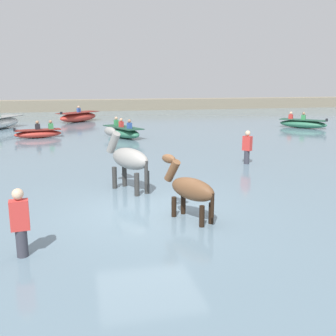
% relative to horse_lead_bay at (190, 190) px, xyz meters
% --- Properties ---
extents(ground_plane, '(120.00, 120.00, 0.00)m').
position_rel_horse_lead_bay_xyz_m(ground_plane, '(-0.84, 0.77, -1.05)').
color(ground_plane, gray).
extents(water_surface, '(90.00, 90.00, 0.37)m').
position_rel_horse_lead_bay_xyz_m(water_surface, '(-0.84, 10.77, -0.86)').
color(water_surface, slate).
rests_on(water_surface, ground).
extents(horse_lead_bay, '(1.05, 1.55, 1.77)m').
position_rel_horse_lead_bay_xyz_m(horse_lead_bay, '(0.00, 0.00, 0.00)').
color(horse_lead_bay, brown).
rests_on(horse_lead_bay, ground).
extents(horse_trailing_grey, '(1.27, 1.85, 2.12)m').
position_rel_horse_lead_bay_xyz_m(horse_trailing_grey, '(-1.04, 2.69, 0.20)').
color(horse_trailing_grey, gray).
rests_on(horse_trailing_grey, ground).
extents(boat_near_port, '(3.40, 3.46, 1.20)m').
position_rel_horse_lead_bay_xyz_m(boat_near_port, '(-2.33, 22.45, -0.31)').
color(boat_near_port, '#BC382D').
rests_on(boat_near_port, water_surface).
extents(boat_distant_west, '(2.10, 3.23, 1.07)m').
position_rel_horse_lead_bay_xyz_m(boat_distant_west, '(0.00, 13.28, -0.36)').
color(boat_distant_west, '#337556').
rests_on(boat_distant_west, water_surface).
extents(boat_distant_east, '(2.77, 2.84, 1.03)m').
position_rel_horse_lead_bay_xyz_m(boat_distant_east, '(12.09, 15.07, -0.39)').
color(boat_distant_east, '#337556').
rests_on(boat_distant_east, water_surface).
extents(boat_mid_channel, '(2.57, 1.19, 0.94)m').
position_rel_horse_lead_bay_xyz_m(boat_mid_channel, '(-4.52, 14.20, -0.43)').
color(boat_mid_channel, '#BC382D').
rests_on(boat_mid_channel, water_surface).
extents(person_spectator_far, '(0.35, 0.38, 1.63)m').
position_rel_horse_lead_bay_xyz_m(person_spectator_far, '(3.75, 5.32, -0.18)').
color(person_spectator_far, '#383842').
rests_on(person_spectator_far, ground).
extents(person_wading_close, '(0.34, 0.23, 1.63)m').
position_rel_horse_lead_bay_xyz_m(person_wading_close, '(-3.43, -1.18, -0.18)').
color(person_wading_close, '#383842').
rests_on(person_wading_close, ground).
extents(far_shoreline, '(80.00, 2.40, 1.50)m').
position_rel_horse_lead_bay_xyz_m(far_shoreline, '(-0.84, 33.83, -0.30)').
color(far_shoreline, gray).
rests_on(far_shoreline, ground).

